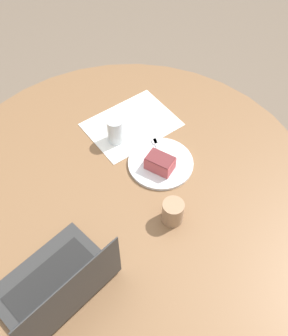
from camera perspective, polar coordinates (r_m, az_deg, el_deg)
The scene contains 9 objects.
ground_plane at distance 2.07m, azimuth -1.78°, elevation -14.54°, with size 12.00×12.00×0.00m, color #6B5B4C.
dining_table at distance 1.52m, azimuth -2.36°, elevation -5.25°, with size 1.40×1.40×0.75m.
paper_document at distance 1.61m, azimuth -1.81°, elevation 6.32°, with size 0.43×0.39×0.00m.
plate at distance 1.47m, azimuth 2.43°, elevation 0.72°, with size 0.24×0.24×0.01m.
cake_slice at distance 1.43m, azimuth 2.33°, elevation 0.74°, with size 0.12×0.11×0.06m.
fork at distance 1.50m, azimuth 2.24°, elevation 2.45°, with size 0.04×0.17×0.00m.
coffee_glass at distance 1.31m, azimuth 4.20°, elevation -6.37°, with size 0.07×0.07×0.09m.
water_glass at distance 1.51m, azimuth -4.18°, elevation 5.46°, with size 0.07×0.07×0.11m.
laptop at distance 1.22m, azimuth -12.42°, elevation -16.31°, with size 0.41×0.40×0.22m.
Camera 1 is at (0.06, 0.81, 1.91)m, focal length 42.00 mm.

